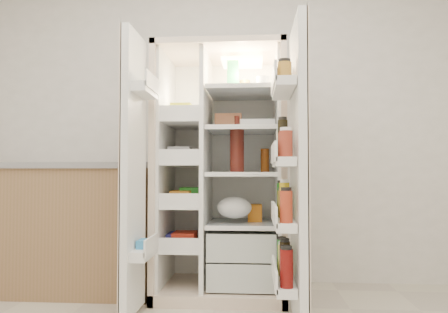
{
  "coord_description": "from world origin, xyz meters",
  "views": [
    {
      "loc": [
        0.27,
        -1.52,
        0.89
      ],
      "look_at": [
        0.07,
        1.25,
        1.0
      ],
      "focal_mm": 34.0,
      "sensor_mm": 36.0,
      "label": 1
    }
  ],
  "objects": [
    {
      "name": "kitchen_counter",
      "position": [
        -1.12,
        1.65,
        0.48
      ],
      "size": [
        1.33,
        0.71,
        0.96
      ],
      "color": "#8C6746",
      "rests_on": "floor"
    },
    {
      "name": "fridge_door",
      "position": [
        0.5,
        0.96,
        0.87
      ],
      "size": [
        0.17,
        0.58,
        1.72
      ],
      "color": "white",
      "rests_on": "floor"
    },
    {
      "name": "wall_back",
      "position": [
        0.0,
        2.0,
        1.35
      ],
      "size": [
        4.0,
        0.02,
        2.7
      ],
      "primitive_type": "cube",
      "color": "white",
      "rests_on": "floor"
    },
    {
      "name": "refrigerator",
      "position": [
        0.04,
        1.65,
        0.75
      ],
      "size": [
        0.92,
        0.7,
        1.8
      ],
      "color": "beige",
      "rests_on": "floor"
    },
    {
      "name": "freezer_door",
      "position": [
        -0.48,
        1.05,
        0.89
      ],
      "size": [
        0.15,
        0.4,
        1.72
      ],
      "color": "white",
      "rests_on": "floor"
    }
  ]
}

